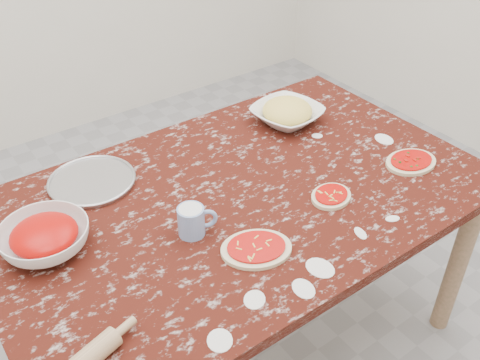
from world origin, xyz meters
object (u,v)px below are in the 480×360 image
worktable (240,212)px  pizza_tray (92,181)px  sauce_bowl (45,239)px  cheese_bowl (287,115)px  flour_mug (192,221)px

worktable → pizza_tray: size_ratio=5.70×
worktable → sauce_bowl: sauce_bowl is taller
cheese_bowl → flour_mug: bearing=-152.3°
worktable → pizza_tray: (-0.37, 0.33, 0.09)m
pizza_tray → cheese_bowl: (0.78, -0.07, 0.03)m
pizza_tray → sauce_bowl: (-0.23, -0.22, 0.03)m
worktable → sauce_bowl: bearing=169.9°
pizza_tray → cheese_bowl: cheese_bowl is taller
worktable → sauce_bowl: 0.62m
pizza_tray → sauce_bowl: bearing=-135.9°
sauce_bowl → cheese_bowl: bearing=8.6°
worktable → pizza_tray: bearing=137.9°
sauce_bowl → pizza_tray: bearing=44.1°
worktable → flour_mug: size_ratio=13.95×
worktable → flour_mug: (-0.23, -0.08, 0.13)m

